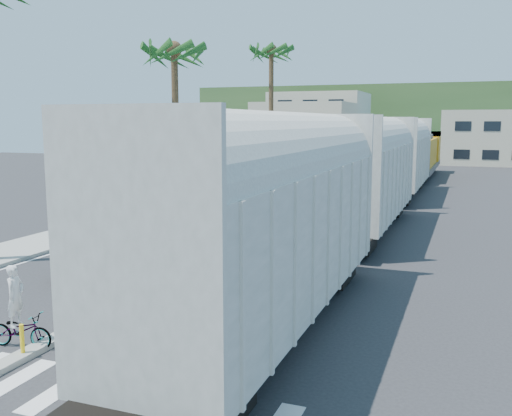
{
  "coord_description": "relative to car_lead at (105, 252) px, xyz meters",
  "views": [
    {
      "loc": [
        9.73,
        -11.09,
        5.59
      ],
      "look_at": [
        1.42,
        10.97,
        2.0
      ],
      "focal_mm": 40.0,
      "sensor_mm": 36.0,
      "label": 1
    }
  ],
  "objects": [
    {
      "name": "ground",
      "position": [
        2.93,
        -6.44,
        -0.74
      ],
      "size": [
        140.0,
        140.0,
        0.0
      ],
      "primitive_type": "plane",
      "color": "#28282B",
      "rests_on": "ground"
    },
    {
      "name": "sidewalk",
      "position": [
        -5.57,
        18.56,
        -0.67
      ],
      "size": [
        3.0,
        90.0,
        0.15
      ],
      "primitive_type": "cube",
      "color": "gray",
      "rests_on": "ground"
    },
    {
      "name": "rails",
      "position": [
        7.93,
        21.56,
        -0.71
      ],
      "size": [
        1.56,
        100.0,
        0.06
      ],
      "color": "black",
      "rests_on": "ground"
    },
    {
      "name": "median",
      "position": [
        2.93,
        13.52,
        -0.65
      ],
      "size": [
        0.45,
        60.0,
        0.85
      ],
      "color": "gray",
      "rests_on": "ground"
    },
    {
      "name": "lane_markings",
      "position": [
        0.78,
        18.56,
        -0.74
      ],
      "size": [
        9.42,
        90.0,
        0.01
      ],
      "color": "silver",
      "rests_on": "ground"
    },
    {
      "name": "freight_train",
      "position": [
        7.93,
        16.82,
        2.16
      ],
      "size": [
        3.0,
        60.94,
        5.85
      ],
      "color": "#B3AFA4",
      "rests_on": "ground"
    },
    {
      "name": "palm_trees",
      "position": [
        -5.17,
        16.26,
        10.07
      ],
      "size": [
        3.5,
        37.2,
        13.75
      ],
      "color": "brown",
      "rests_on": "ground"
    },
    {
      "name": "buildings",
      "position": [
        -3.49,
        65.21,
        3.62
      ],
      "size": [
        38.0,
        27.0,
        10.0
      ],
      "color": "#BBB395",
      "rests_on": "ground"
    },
    {
      "name": "hillside",
      "position": [
        2.93,
        93.56,
        5.26
      ],
      "size": [
        80.0,
        20.0,
        12.0
      ],
      "primitive_type": "cube",
      "color": "#385628",
      "rests_on": "ground"
    },
    {
      "name": "car_lead",
      "position": [
        0.0,
        0.0,
        0.0
      ],
      "size": [
        2.38,
        4.6,
        1.48
      ],
      "primitive_type": "imported",
      "rotation": [
        0.0,
        0.0,
        -0.07
      ],
      "color": "black",
      "rests_on": "ground"
    },
    {
      "name": "car_second",
      "position": [
        -0.23,
        4.31,
        -0.04
      ],
      "size": [
        1.61,
        4.29,
        1.4
      ],
      "primitive_type": "imported",
      "rotation": [
        0.0,
        0.0,
        -0.01
      ],
      "color": "black",
      "rests_on": "ground"
    },
    {
      "name": "car_third",
      "position": [
        -1.0,
        10.27,
        0.01
      ],
      "size": [
        2.61,
        5.37,
        1.5
      ],
      "primitive_type": "imported",
      "rotation": [
        0.0,
        0.0,
        -0.05
      ],
      "color": "black",
      "rests_on": "ground"
    },
    {
      "name": "car_rear",
      "position": [
        -1.06,
        17.25,
        -0.06
      ],
      "size": [
        2.81,
        5.15,
        1.36
      ],
      "primitive_type": "imported",
      "rotation": [
        0.0,
        0.0,
        -0.06
      ],
      "color": "#949698",
      "rests_on": "ground"
    },
    {
      "name": "cyclist",
      "position": [
        2.37,
        -6.92,
        -0.08
      ],
      "size": [
        1.02,
        1.85,
        2.1
      ],
      "rotation": [
        0.0,
        0.0,
        1.7
      ],
      "color": "#9EA0A5",
      "rests_on": "ground"
    }
  ]
}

